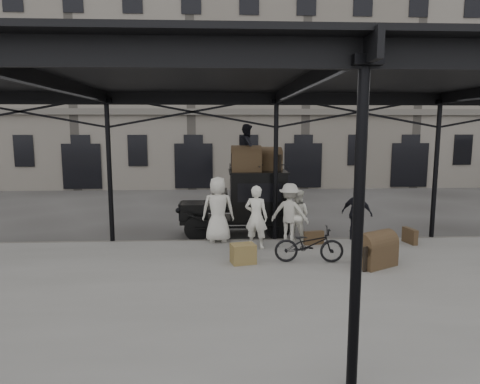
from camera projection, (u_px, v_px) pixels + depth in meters
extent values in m
plane|color=#383533|center=(284.00, 264.00, 11.38)|extent=(120.00, 120.00, 0.00)
cube|color=slate|center=(298.00, 289.00, 9.39)|extent=(28.00, 8.00, 0.15)
cylinder|color=black|center=(276.00, 175.00, 13.03)|extent=(0.14, 0.14, 4.30)
cylinder|color=black|center=(357.00, 243.00, 5.33)|extent=(0.14, 0.14, 4.30)
cube|color=black|center=(277.00, 97.00, 12.69)|extent=(22.00, 0.10, 0.45)
cube|color=black|center=(365.00, 50.00, 4.98)|extent=(22.00, 0.10, 0.45)
cube|color=black|center=(300.00, 77.00, 9.01)|extent=(22.50, 9.00, 0.08)
cube|color=silver|center=(300.00, 73.00, 9.00)|extent=(18.00, 7.00, 0.04)
cube|color=slate|center=(245.00, 76.00, 28.12)|extent=(64.00, 8.00, 14.00)
cylinder|color=black|center=(197.00, 229.00, 13.59)|extent=(0.80, 0.10, 0.80)
cylinder|color=black|center=(199.00, 219.00, 15.01)|extent=(0.80, 0.10, 0.80)
cylinder|color=black|center=(278.00, 228.00, 13.72)|extent=(0.80, 0.10, 0.80)
cylinder|color=black|center=(272.00, 219.00, 15.14)|extent=(0.80, 0.10, 0.80)
cube|color=black|center=(235.00, 219.00, 14.34)|extent=(3.60, 1.25, 0.12)
cube|color=black|center=(195.00, 211.00, 14.23)|extent=(0.90, 1.00, 0.55)
cube|color=black|center=(181.00, 211.00, 14.21)|extent=(0.06, 0.70, 0.55)
cube|color=black|center=(219.00, 208.00, 14.25)|extent=(0.70, 1.30, 0.10)
cube|color=black|center=(258.00, 195.00, 14.26)|extent=(1.80, 1.45, 1.55)
cube|color=black|center=(260.00, 193.00, 13.51)|extent=(1.40, 0.02, 0.60)
cube|color=black|center=(258.00, 172.00, 14.14)|extent=(1.90, 1.55, 0.06)
imported|color=silver|center=(256.00, 217.00, 12.17)|extent=(0.78, 0.65, 1.83)
imported|color=silver|center=(297.00, 215.00, 13.05)|extent=(0.98, 0.93, 1.59)
imported|color=beige|center=(218.00, 209.00, 12.90)|extent=(0.98, 0.65, 1.99)
imported|color=black|center=(357.00, 213.00, 13.13)|extent=(1.01, 0.92, 1.65)
imported|color=beige|center=(290.00, 212.00, 12.96)|extent=(1.31, 1.04, 1.78)
imported|color=black|center=(309.00, 245.00, 10.97)|extent=(1.81, 0.75, 0.93)
imported|color=black|center=(247.00, 148.00, 13.91)|extent=(0.63, 0.78, 1.53)
cube|color=olive|center=(243.00, 254.00, 10.91)|extent=(0.69, 0.58, 0.50)
cube|color=#4A3522|center=(410.00, 236.00, 12.81)|extent=(0.26, 0.62, 0.45)
cube|color=#4A3522|center=(314.00, 238.00, 12.68)|extent=(0.62, 0.27, 0.40)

